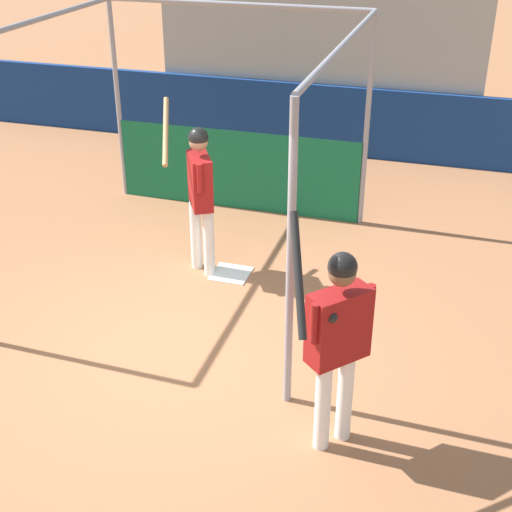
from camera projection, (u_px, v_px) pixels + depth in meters
The scene contains 7 objects.
ground_plane at pixel (173, 352), 7.10m from camera, with size 60.00×60.00×0.00m, color #9E6642.
outfield_wall at pixel (313, 119), 12.06m from camera, with size 24.00×0.12×1.17m.
bleacher_section at pixel (335, 49), 13.08m from camera, with size 5.40×3.20×2.85m.
batting_cage at pixel (217, 142), 9.01m from camera, with size 3.60×4.01×2.82m.
home_plate at pixel (231, 274), 8.50m from camera, with size 0.44×0.44×0.02m.
player_batter at pixel (199, 187), 8.10m from camera, with size 0.81×0.77×1.96m.
player_waiting at pixel (337, 334), 5.47m from camera, with size 0.66×0.81×2.10m.
Camera 1 is at (2.49, -5.33, 4.18)m, focal length 50.00 mm.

